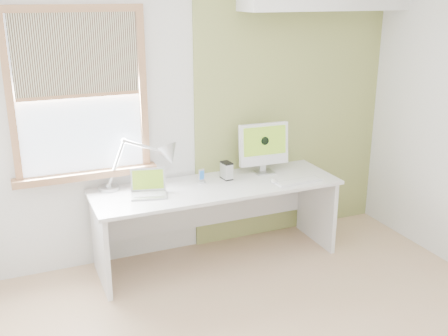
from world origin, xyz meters
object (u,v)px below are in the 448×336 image
imac (264,145)px  external_drive (227,171)px  laptop (149,188)px  desk_lamp (158,159)px  desk (214,203)px

imac → external_drive: bearing=-174.2°
laptop → imac: size_ratio=0.71×
desk_lamp → imac: (1.00, -0.07, 0.03)m
external_drive → imac: size_ratio=0.33×
laptop → desk: bearing=3.8°
desk → laptop: laptop is taller
external_drive → imac: (0.39, 0.04, 0.19)m
desk_lamp → imac: bearing=-4.0°
desk → laptop: 0.66m
desk → external_drive: external_drive is taller
desk → desk_lamp: (-0.46, 0.17, 0.43)m
desk → desk_lamp: bearing=159.8°
desk_lamp → laptop: (-0.15, -0.21, -0.18)m
desk_lamp → external_drive: 0.64m
desk → imac: (0.54, 0.10, 0.46)m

